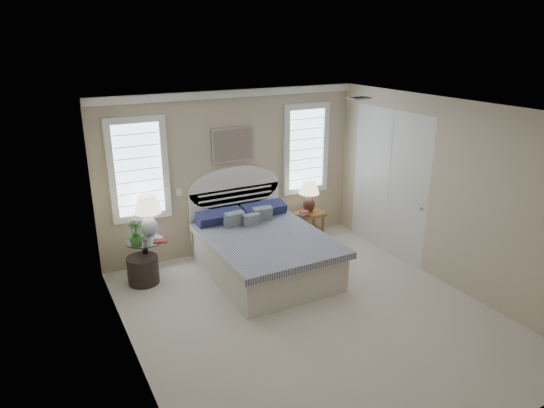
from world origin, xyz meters
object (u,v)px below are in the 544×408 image
at_px(nightstand_right, 309,220).
at_px(lamp_right, 309,193).
at_px(bed, 262,248).
at_px(floor_pot, 143,270).
at_px(side_table_left, 146,255).
at_px(lamp_left, 148,211).

bearing_deg(nightstand_right, lamp_right, 70.73).
distance_m(bed, lamp_right, 1.58).
distance_m(bed, floor_pot, 1.81).
xyz_separation_m(side_table_left, lamp_right, (2.96, 0.14, 0.50)).
bearing_deg(nightstand_right, floor_pot, -175.89).
distance_m(bed, side_table_left, 1.75).
bearing_deg(side_table_left, lamp_right, 2.64).
xyz_separation_m(nightstand_right, floor_pot, (-3.03, -0.22, -0.18)).
relative_size(nightstand_right, lamp_left, 0.81).
xyz_separation_m(floor_pot, lamp_left, (0.20, 0.24, 0.82)).
bearing_deg(nightstand_right, bed, -151.97).
relative_size(bed, lamp_left, 3.46).
xyz_separation_m(side_table_left, lamp_left, (0.12, 0.12, 0.64)).
relative_size(side_table_left, lamp_left, 0.96).
distance_m(side_table_left, lamp_right, 3.01).
bearing_deg(lamp_left, nightstand_right, -0.35).
bearing_deg(bed, floor_pot, 164.71).
bearing_deg(bed, nightstand_right, 28.03).
distance_m(side_table_left, nightstand_right, 2.95).
xyz_separation_m(bed, lamp_left, (-1.53, 0.71, 0.64)).
xyz_separation_m(lamp_left, lamp_right, (2.84, 0.02, -0.15)).
distance_m(lamp_left, lamp_right, 2.85).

